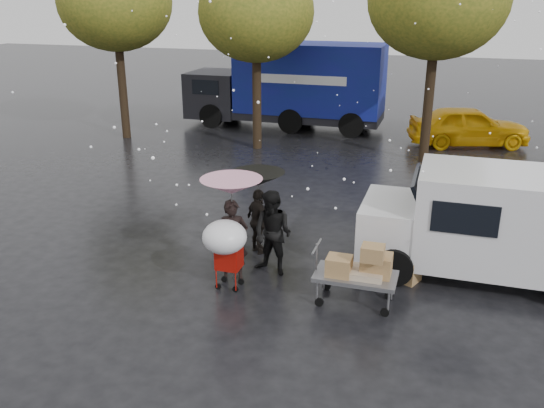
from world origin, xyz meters
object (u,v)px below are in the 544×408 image
(person_pink, at_px, (233,241))
(blue_truck, at_px, (291,85))
(shopping_cart, at_px, (225,240))
(white_van, at_px, (495,223))
(person_black, at_px, (259,221))
(vendor_cart, at_px, (361,268))
(yellow_taxi, at_px, (469,126))

(person_pink, bearing_deg, blue_truck, 78.96)
(shopping_cart, height_order, white_van, white_van)
(person_pink, bearing_deg, white_van, -2.80)
(person_black, bearing_deg, white_van, -134.21)
(white_van, bearing_deg, blue_truck, 122.23)
(shopping_cart, bearing_deg, person_pink, 95.07)
(vendor_cart, relative_size, blue_truck, 0.18)
(blue_truck, relative_size, yellow_taxi, 1.91)
(person_pink, relative_size, white_van, 0.34)
(person_pink, xyz_separation_m, white_van, (4.91, 1.72, 0.32))
(yellow_taxi, bearing_deg, blue_truck, 65.10)
(shopping_cart, bearing_deg, person_black, 89.04)
(white_van, distance_m, blue_truck, 14.28)
(vendor_cart, bearing_deg, person_pink, 175.28)
(person_pink, relative_size, yellow_taxi, 0.39)
(blue_truck, bearing_deg, white_van, -57.77)
(shopping_cart, distance_m, white_van, 5.35)
(vendor_cart, height_order, blue_truck, blue_truck)
(person_pink, height_order, blue_truck, blue_truck)
(person_black, height_order, white_van, white_van)
(person_black, relative_size, vendor_cart, 0.97)
(person_pink, bearing_deg, vendor_cart, -26.83)
(person_pink, relative_size, blue_truck, 0.20)
(shopping_cart, relative_size, blue_truck, 0.18)
(person_black, distance_m, yellow_taxi, 12.19)
(person_pink, height_order, vendor_cart, person_pink)
(person_black, relative_size, white_van, 0.30)
(person_black, relative_size, blue_truck, 0.18)
(yellow_taxi, bearing_deg, person_black, 142.21)
(vendor_cart, relative_size, shopping_cart, 1.04)
(person_black, relative_size, yellow_taxi, 0.34)
(person_pink, bearing_deg, person_black, 64.75)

